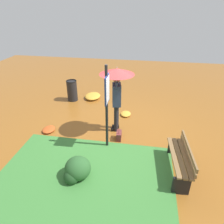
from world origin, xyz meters
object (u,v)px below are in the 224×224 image
at_px(info_sign_post, 107,99).
at_px(handbag, 119,136).
at_px(trash_bin, 72,90).
at_px(park_bench, 181,159).
at_px(person_with_umbrella, 117,84).

height_order(info_sign_post, handbag, info_sign_post).
bearing_deg(handbag, trash_bin, -136.76).
height_order(info_sign_post, park_bench, info_sign_post).
bearing_deg(park_bench, person_with_umbrella, -131.25).
bearing_deg(handbag, info_sign_post, -33.44).
bearing_deg(trash_bin, handbag, 43.24).
bearing_deg(info_sign_post, park_bench, 69.83).
distance_m(person_with_umbrella, handbag, 1.50).
height_order(person_with_umbrella, handbag, person_with_umbrella).
bearing_deg(park_bench, trash_bin, -132.13).
xyz_separation_m(info_sign_post, park_bench, (0.67, 1.83, -1.04)).
relative_size(handbag, park_bench, 0.26).
height_order(person_with_umbrella, park_bench, person_with_umbrella).
xyz_separation_m(handbag, trash_bin, (-2.38, -2.23, 0.29)).
distance_m(info_sign_post, park_bench, 2.21).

